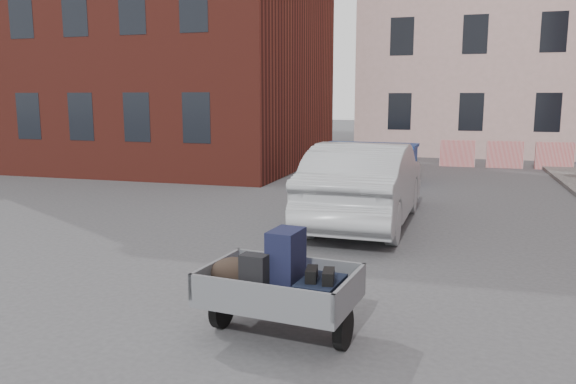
% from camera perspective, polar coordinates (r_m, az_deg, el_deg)
% --- Properties ---
extents(ground, '(120.00, 120.00, 0.00)m').
position_cam_1_polar(ground, '(8.07, -1.39, -9.14)').
color(ground, '#38383A').
rests_on(ground, ground).
extents(building_pink, '(16.00, 8.00, 14.00)m').
position_cam_1_polar(building_pink, '(29.83, 24.47, 17.22)').
color(building_pink, '#BD9A91').
rests_on(building_pink, ground).
extents(far_building, '(6.00, 6.00, 8.00)m').
position_cam_1_polar(far_building, '(36.86, -21.29, 11.09)').
color(far_building, maroon).
rests_on(far_building, ground).
extents(barriers, '(4.70, 0.18, 1.00)m').
position_cam_1_polar(barriers, '(22.45, 21.16, 3.56)').
color(barriers, red).
rests_on(barriers, ground).
extents(trailer, '(1.71, 1.88, 1.20)m').
position_cam_1_polar(trailer, '(6.11, -0.94, -9.32)').
color(trailer, black).
rests_on(trailer, ground).
extents(dumpster, '(2.91, 1.58, 1.20)m').
position_cam_1_polar(dumpster, '(17.54, 8.26, 2.95)').
color(dumpster, '#2148A0').
rests_on(dumpster, ground).
extents(silver_car, '(1.93, 5.19, 1.70)m').
position_cam_1_polar(silver_car, '(11.67, 7.90, 0.88)').
color(silver_car, '#9C9FA3').
rests_on(silver_car, ground).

